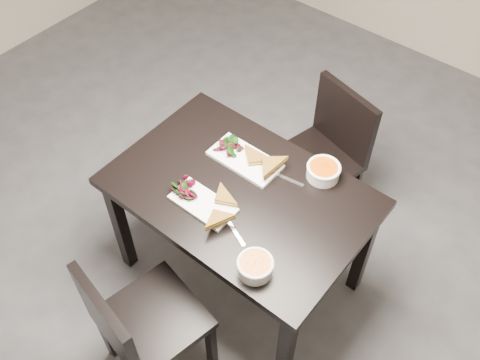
{
  "coord_description": "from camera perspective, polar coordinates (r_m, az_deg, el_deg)",
  "views": [
    {
      "loc": [
        1.28,
        -1.24,
        2.69
      ],
      "look_at": [
        0.29,
        -0.02,
        0.82
      ],
      "focal_mm": 40.3,
      "sensor_mm": 36.0,
      "label": 1
    }
  ],
  "objects": [
    {
      "name": "plate_near",
      "position": [
        2.44,
        -3.95,
        -2.52
      ],
      "size": [
        0.3,
        0.15,
        0.02
      ],
      "primitive_type": "cube",
      "color": "white",
      "rests_on": "table"
    },
    {
      "name": "cutlery_far",
      "position": [
        2.55,
        4.93,
        0.18
      ],
      "size": [
        0.18,
        0.04,
        0.0
      ],
      "primitive_type": "cube",
      "rotation": [
        0.0,
        0.0,
        0.15
      ],
      "color": "silver",
      "rests_on": "table"
    },
    {
      "name": "ground",
      "position": [
        3.23,
        -3.77,
        -6.71
      ],
      "size": [
        5.0,
        5.0,
        0.0
      ],
      "primitive_type": "plane",
      "color": "#47474C",
      "rests_on": "ground"
    },
    {
      "name": "soup_bowl_far",
      "position": [
        2.55,
        8.82,
        0.99
      ],
      "size": [
        0.16,
        0.16,
        0.07
      ],
      "color": "white",
      "rests_on": "table"
    },
    {
      "name": "cutlery_near",
      "position": [
        2.36,
        -0.6,
        -5.39
      ],
      "size": [
        0.17,
        0.08,
        0.0
      ],
      "primitive_type": "cube",
      "rotation": [
        0.0,
        0.0,
        -0.4
      ],
      "color": "silver",
      "rests_on": "table"
    },
    {
      "name": "chair_near",
      "position": [
        2.48,
        -10.87,
        -14.76
      ],
      "size": [
        0.49,
        0.49,
        0.85
      ],
      "rotation": [
        0.0,
        0.0,
        -0.19
      ],
      "color": "black",
      "rests_on": "ground"
    },
    {
      "name": "soup_bowl_near",
      "position": [
        2.22,
        1.62,
        -9.08
      ],
      "size": [
        0.15,
        0.15,
        0.07
      ],
      "color": "white",
      "rests_on": "table"
    },
    {
      "name": "sandwich_near",
      "position": [
        2.4,
        -2.59,
        -2.6
      ],
      "size": [
        0.19,
        0.17,
        0.05
      ],
      "primitive_type": null,
      "rotation": [
        0.0,
        0.0,
        0.45
      ],
      "color": "olive",
      "rests_on": "plate_near"
    },
    {
      "name": "salad_near",
      "position": [
        2.47,
        -5.72,
        -0.95
      ],
      "size": [
        0.09,
        0.09,
        0.04
      ],
      "primitive_type": null,
      "color": "black",
      "rests_on": "plate_near"
    },
    {
      "name": "chair_far",
      "position": [
        3.07,
        9.1,
        3.22
      ],
      "size": [
        0.51,
        0.51,
        0.85
      ],
      "rotation": [
        0.0,
        0.0,
        -0.25
      ],
      "color": "black",
      "rests_on": "ground"
    },
    {
      "name": "plate_far",
      "position": [
        2.61,
        0.52,
        2.16
      ],
      "size": [
        0.35,
        0.18,
        0.02
      ],
      "primitive_type": "cube",
      "color": "white",
      "rests_on": "table"
    },
    {
      "name": "table",
      "position": [
        2.58,
        -0.0,
        -2.42
      ],
      "size": [
        1.2,
        0.8,
        0.75
      ],
      "color": "black",
      "rests_on": "ground"
    },
    {
      "name": "sandwich_far",
      "position": [
        2.55,
        1.46,
        1.85
      ],
      "size": [
        0.22,
        0.22,
        0.06
      ],
      "primitive_type": null,
      "rotation": [
        0.0,
        0.0,
        0.83
      ],
      "color": "olive",
      "rests_on": "plate_far"
    },
    {
      "name": "salad_far",
      "position": [
        2.63,
        -1.18,
        3.66
      ],
      "size": [
        0.11,
        0.1,
        0.05
      ],
      "primitive_type": null,
      "color": "black",
      "rests_on": "plate_far"
    }
  ]
}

